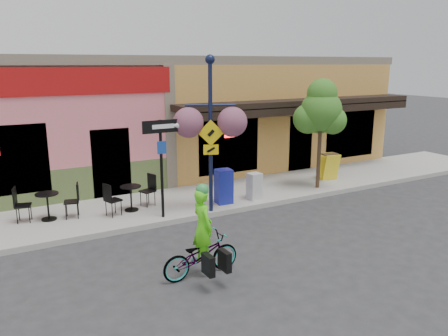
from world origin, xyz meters
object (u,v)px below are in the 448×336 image
at_px(building, 157,112).
at_px(lamp_post, 211,136).
at_px(bicycle, 201,255).
at_px(newspaper_box_blue, 224,186).
at_px(one_way_sign, 162,170).
at_px(newspaper_box_grey, 254,186).
at_px(cyclist_rider, 203,239).
at_px(street_tree, 320,134).

distance_m(building, lamp_post, 6.91).
distance_m(bicycle, newspaper_box_blue, 4.36).
bearing_deg(newspaper_box_blue, one_way_sign, -167.93).
distance_m(newspaper_box_blue, newspaper_box_grey, 1.02).
xyz_separation_m(cyclist_rider, lamp_post, (1.76, 3.13, 1.52)).
bearing_deg(cyclist_rider, bicycle, 87.94).
xyz_separation_m(building, newspaper_box_grey, (0.76, -6.51, -1.69)).
bearing_deg(building, bicycle, -105.24).
height_order(cyclist_rider, newspaper_box_blue, cyclist_rider).
bearing_deg(newspaper_box_blue, building, 91.78).
height_order(lamp_post, newspaper_box_grey, lamp_post).
height_order(building, bicycle, building).
bearing_deg(newspaper_box_grey, bicycle, -140.17).
bearing_deg(bicycle, newspaper_box_grey, -47.13).
bearing_deg(street_tree, newspaper_box_grey, -177.97).
distance_m(bicycle, lamp_post, 4.07).
xyz_separation_m(newspaper_box_blue, newspaper_box_grey, (1.01, -0.12, -0.10)).
relative_size(cyclist_rider, street_tree, 0.43).
relative_size(lamp_post, newspaper_box_blue, 4.19).
relative_size(lamp_post, street_tree, 1.18).
height_order(newspaper_box_grey, street_tree, street_tree).
xyz_separation_m(building, lamp_post, (-0.91, -6.85, 0.07)).
height_order(cyclist_rider, one_way_sign, one_way_sign).
xyz_separation_m(cyclist_rider, newspaper_box_grey, (3.42, 3.47, -0.23)).
bearing_deg(cyclist_rider, lamp_post, -31.40).
bearing_deg(cyclist_rider, newspaper_box_grey, -46.71).
height_order(lamp_post, street_tree, lamp_post).
xyz_separation_m(building, street_tree, (3.35, -6.42, -0.26)).
distance_m(one_way_sign, street_tree, 5.67).
distance_m(cyclist_rider, newspaper_box_grey, 4.88).
height_order(building, lamp_post, building).
bearing_deg(newspaper_box_grey, lamp_post, -173.59).
distance_m(building, street_tree, 7.24).
xyz_separation_m(cyclist_rider, newspaper_box_blue, (2.42, 3.59, -0.13)).
distance_m(building, cyclist_rider, 10.43).
bearing_deg(newspaper_box_blue, bicycle, -120.47).
relative_size(bicycle, newspaper_box_grey, 2.02).
height_order(building, cyclist_rider, building).
distance_m(bicycle, newspaper_box_grey, 4.91).
relative_size(building, street_tree, 4.94).
height_order(cyclist_rider, lamp_post, lamp_post).
bearing_deg(street_tree, newspaper_box_blue, 179.53).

